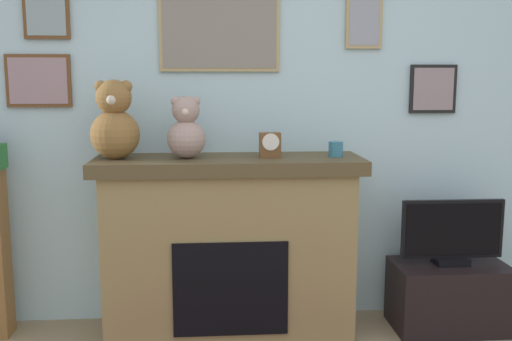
{
  "coord_description": "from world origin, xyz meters",
  "views": [
    {
      "loc": [
        -0.46,
        -1.68,
        1.53
      ],
      "look_at": [
        -0.21,
        1.7,
        0.99
      ],
      "focal_mm": 40.89,
      "sensor_mm": 36.0,
      "label": 1
    }
  ],
  "objects_px": {
    "teddy_bear_cream": "(186,130)",
    "candle_jar": "(336,149)",
    "teddy_bear_tan": "(115,124)",
    "tv_stand": "(449,296)",
    "mantel_clock": "(270,145)",
    "television": "(452,233)",
    "fireplace": "(229,245)"
  },
  "relations": [
    {
      "from": "teddy_bear_tan",
      "to": "fireplace",
      "type": "bearing_deg",
      "value": 1.62
    },
    {
      "from": "teddy_bear_cream",
      "to": "fireplace",
      "type": "bearing_deg",
      "value": 4.28
    },
    {
      "from": "television",
      "to": "teddy_bear_cream",
      "type": "relative_size",
      "value": 1.74
    },
    {
      "from": "fireplace",
      "to": "teddy_bear_cream",
      "type": "distance_m",
      "value": 0.73
    },
    {
      "from": "television",
      "to": "mantel_clock",
      "type": "xyz_separation_m",
      "value": [
        -1.11,
        0.04,
        0.54
      ]
    },
    {
      "from": "television",
      "to": "candle_jar",
      "type": "bearing_deg",
      "value": 176.54
    },
    {
      "from": "tv_stand",
      "to": "mantel_clock",
      "type": "bearing_deg",
      "value": 177.92
    },
    {
      "from": "candle_jar",
      "to": "teddy_bear_cream",
      "type": "bearing_deg",
      "value": -179.97
    },
    {
      "from": "teddy_bear_cream",
      "to": "television",
      "type": "bearing_deg",
      "value": -1.54
    },
    {
      "from": "television",
      "to": "mantel_clock",
      "type": "distance_m",
      "value": 1.23
    },
    {
      "from": "fireplace",
      "to": "mantel_clock",
      "type": "bearing_deg",
      "value": -4.58
    },
    {
      "from": "candle_jar",
      "to": "mantel_clock",
      "type": "height_order",
      "value": "mantel_clock"
    },
    {
      "from": "teddy_bear_tan",
      "to": "teddy_bear_cream",
      "type": "bearing_deg",
      "value": 0.02
    },
    {
      "from": "teddy_bear_tan",
      "to": "candle_jar",
      "type": "bearing_deg",
      "value": 0.03
    },
    {
      "from": "television",
      "to": "candle_jar",
      "type": "xyz_separation_m",
      "value": [
        -0.72,
        0.04,
        0.51
      ]
    },
    {
      "from": "fireplace",
      "to": "teddy_bear_cream",
      "type": "height_order",
      "value": "teddy_bear_cream"
    },
    {
      "from": "mantel_clock",
      "to": "teddy_bear_cream",
      "type": "distance_m",
      "value": 0.49
    },
    {
      "from": "fireplace",
      "to": "mantel_clock",
      "type": "xyz_separation_m",
      "value": [
        0.24,
        -0.02,
        0.6
      ]
    },
    {
      "from": "tv_stand",
      "to": "mantel_clock",
      "type": "relative_size",
      "value": 4.74
    },
    {
      "from": "teddy_bear_tan",
      "to": "television",
      "type": "bearing_deg",
      "value": -1.23
    },
    {
      "from": "candle_jar",
      "to": "mantel_clock",
      "type": "xyz_separation_m",
      "value": [
        -0.39,
        -0.0,
        0.03
      ]
    },
    {
      "from": "television",
      "to": "candle_jar",
      "type": "distance_m",
      "value": 0.88
    },
    {
      "from": "television",
      "to": "teddy_bear_cream",
      "type": "distance_m",
      "value": 1.71
    },
    {
      "from": "mantel_clock",
      "to": "teddy_bear_cream",
      "type": "relative_size",
      "value": 0.4
    },
    {
      "from": "fireplace",
      "to": "teddy_bear_tan",
      "type": "relative_size",
      "value": 3.46
    },
    {
      "from": "candle_jar",
      "to": "mantel_clock",
      "type": "bearing_deg",
      "value": -179.75
    },
    {
      "from": "candle_jar",
      "to": "fireplace",
      "type": "bearing_deg",
      "value": 178.39
    },
    {
      "from": "mantel_clock",
      "to": "teddy_bear_cream",
      "type": "bearing_deg",
      "value": 179.86
    },
    {
      "from": "television",
      "to": "candle_jar",
      "type": "relative_size",
      "value": 6.88
    },
    {
      "from": "candle_jar",
      "to": "mantel_clock",
      "type": "relative_size",
      "value": 0.63
    },
    {
      "from": "teddy_bear_cream",
      "to": "candle_jar",
      "type": "bearing_deg",
      "value": 0.03
    },
    {
      "from": "teddy_bear_tan",
      "to": "teddy_bear_cream",
      "type": "xyz_separation_m",
      "value": [
        0.4,
        0.0,
        -0.04
      ]
    }
  ]
}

